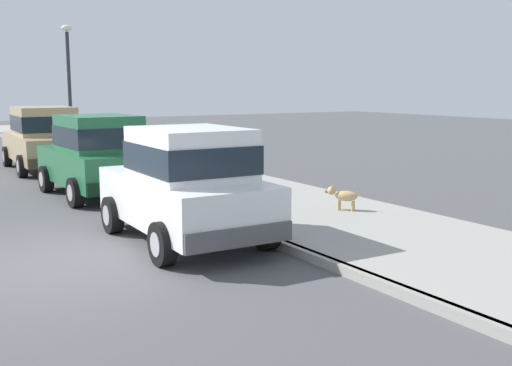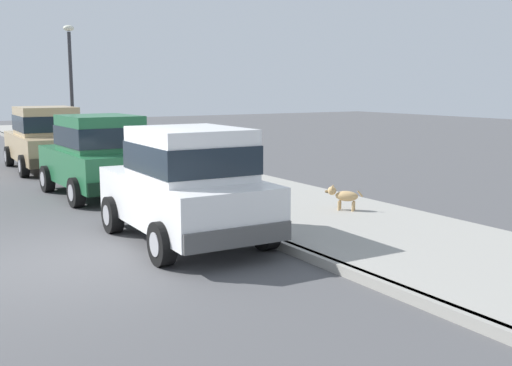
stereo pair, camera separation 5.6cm
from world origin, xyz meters
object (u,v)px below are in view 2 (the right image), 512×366
object	(u,v)px
car_white_hatchback	(187,183)
dog_tan	(343,195)
car_green_hatchback	(98,154)
street_lamp	(71,75)
car_tan_sedan	(46,138)

from	to	relation	value
car_white_hatchback	dog_tan	bearing A→B (deg)	2.93
car_green_hatchback	street_lamp	size ratio (longest dim) A/B	0.87
car_green_hatchback	car_tan_sedan	size ratio (longest dim) A/B	0.83
car_white_hatchback	car_green_hatchback	size ratio (longest dim) A/B	0.99
dog_tan	car_green_hatchback	bearing A→B (deg)	125.23
car_green_hatchback	dog_tan	size ratio (longest dim) A/B	6.35
car_white_hatchback	street_lamp	bearing A→B (deg)	83.44
car_white_hatchback	car_tan_sedan	world-z (taller)	car_tan_sedan
car_white_hatchback	street_lamp	world-z (taller)	street_lamp
car_green_hatchback	car_tan_sedan	bearing A→B (deg)	89.83
car_green_hatchback	dog_tan	world-z (taller)	car_green_hatchback
car_white_hatchback	street_lamp	size ratio (longest dim) A/B	0.87
car_tan_sedan	street_lamp	xyz separation A→B (m)	(1.35, 1.98, 1.92)
car_white_hatchback	car_green_hatchback	distance (m)	4.94
car_green_hatchback	dog_tan	bearing A→B (deg)	-54.77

